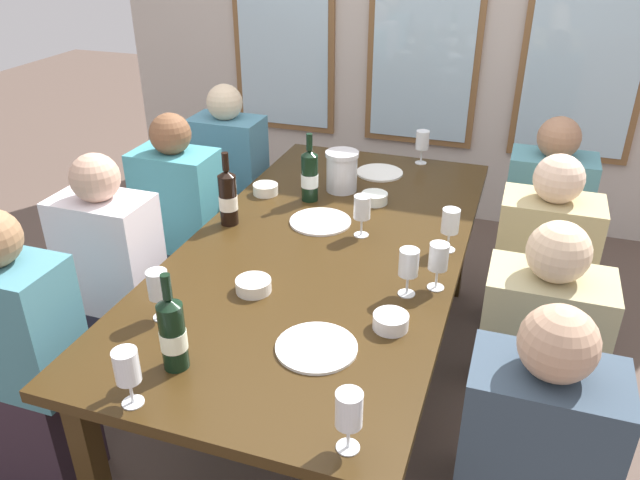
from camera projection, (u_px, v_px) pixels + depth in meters
ground_plane at (324, 388)px, 2.82m from camera, size 12.00×12.00×0.00m
dining_table at (325, 259)px, 2.50m from camera, size 1.07×2.16×0.74m
white_plate_0 at (320, 222)px, 2.64m from camera, size 0.26×0.26×0.01m
white_plate_1 at (316, 347)px, 1.89m from camera, size 0.25×0.25×0.01m
white_plate_2 at (380, 173)px, 3.13m from camera, size 0.23×0.23×0.01m
metal_pitcher at (342, 171)px, 2.90m from camera, size 0.16×0.16×0.19m
wine_bottle_0 at (173, 333)px, 1.76m from camera, size 0.08×0.08×0.31m
wine_bottle_1 at (310, 175)px, 2.79m from camera, size 0.08×0.08×0.31m
wine_bottle_2 at (228, 197)px, 2.58m from camera, size 0.08×0.08×0.31m
tasting_bowl_0 at (374, 198)px, 2.81m from camera, size 0.12×0.12×0.05m
tasting_bowl_1 at (391, 321)px, 1.97m from camera, size 0.11×0.11×0.05m
tasting_bowl_2 at (266, 189)px, 2.90m from camera, size 0.12×0.12×0.05m
tasting_bowl_3 at (253, 285)px, 2.16m from camera, size 0.12×0.12×0.04m
wine_glass_0 at (158, 287)px, 1.98m from camera, size 0.07×0.07×0.17m
wine_glass_1 at (422, 141)px, 3.20m from camera, size 0.07×0.07×0.17m
wine_glass_2 at (127, 369)px, 1.63m from camera, size 0.07×0.07×0.17m
wine_glass_3 at (409, 265)px, 2.10m from camera, size 0.07×0.07×0.17m
wine_glass_4 at (450, 223)px, 2.38m from camera, size 0.07×0.07×0.17m
wine_glass_5 at (349, 411)px, 1.49m from camera, size 0.07×0.07×0.17m
wine_glass_6 at (439, 258)px, 2.13m from camera, size 0.07×0.07×0.17m
wine_glass_7 at (362, 208)px, 2.48m from camera, size 0.07×0.07×0.17m
seated_person_0 at (231, 188)px, 3.50m from camera, size 0.38×0.24×1.11m
seated_person_1 at (541, 235)px, 3.00m from camera, size 0.38×0.24×1.11m
seated_person_2 at (26, 363)px, 2.16m from camera, size 0.38×0.24×1.11m
seated_person_4 at (115, 287)px, 2.59m from camera, size 0.38×0.24×1.11m
seated_person_5 at (532, 380)px, 2.08m from camera, size 0.38×0.24×1.11m
seated_person_6 at (182, 230)px, 3.05m from camera, size 0.38×0.24×1.11m
seated_person_7 at (538, 289)px, 2.58m from camera, size 0.38×0.24×1.11m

